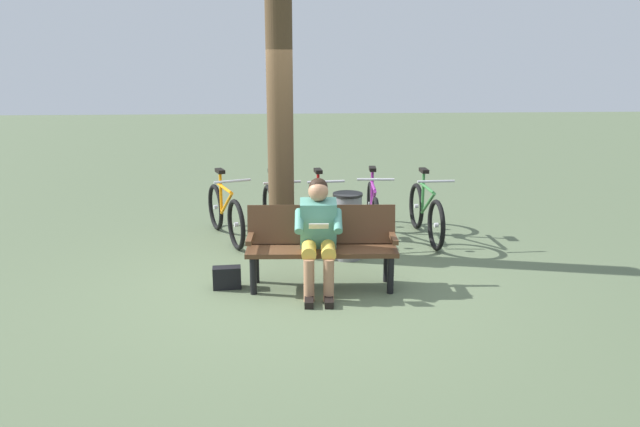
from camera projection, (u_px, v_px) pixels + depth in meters
ground_plane at (303, 282)px, 6.78m from camera, size 40.00×40.00×0.00m
bench at (322, 241)px, 6.56m from camera, size 1.62×0.55×0.87m
person_reading at (318, 231)px, 6.36m from camera, size 0.50×0.78×1.20m
handbag at (227, 278)px, 6.56m from camera, size 0.31×0.17×0.24m
tree_trunk at (280, 130)px, 7.39m from camera, size 0.32×0.32×3.11m
litter_bin at (347, 226)px, 7.47m from camera, size 0.36×0.36×0.82m
bicycle_purple at (426, 213)px, 8.29m from camera, size 0.48×1.68×0.94m
bicycle_blue at (373, 211)px, 8.41m from camera, size 0.48×1.68×0.94m
bicycle_green at (320, 213)px, 8.27m from camera, size 0.48×1.68×0.94m
bicycle_red at (276, 214)px, 8.21m from camera, size 0.54×1.65×0.94m
bicycle_silver at (225, 213)px, 8.28m from camera, size 0.70×1.59×0.94m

